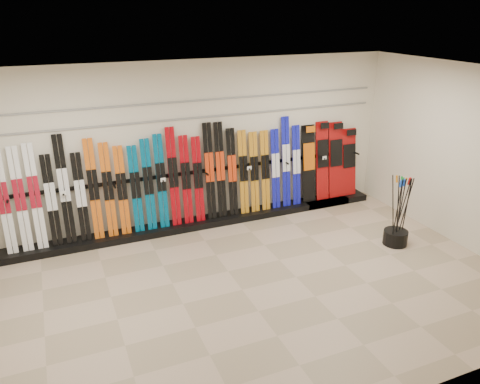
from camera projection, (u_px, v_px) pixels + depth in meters
name	position (u px, v px, depth m)	size (l,w,h in m)	color
floor	(242.00, 290.00, 6.76)	(8.00, 8.00, 0.00)	#9C896C
back_wall	(187.00, 146.00, 8.35)	(8.00, 8.00, 0.00)	beige
right_wall	(467.00, 159.00, 7.66)	(5.00, 5.00, 0.00)	beige
ceiling	(243.00, 79.00, 5.66)	(8.00, 8.00, 0.00)	silver
ski_rack_base	(206.00, 222.00, 8.77)	(8.00, 0.40, 0.12)	black
skis	(166.00, 182.00, 8.24)	(5.38, 0.24, 1.83)	white
snowboards	(329.00, 162.00, 9.52)	(1.27, 0.24, 1.59)	black
pole_bin	(395.00, 237.00, 8.03)	(0.41, 0.41, 0.25)	black
ski_poles	(400.00, 211.00, 7.89)	(0.34, 0.31, 1.18)	black
slatwall_rail_0	(187.00, 119.00, 8.15)	(7.60, 0.02, 0.03)	gray
slatwall_rail_1	(186.00, 101.00, 8.04)	(7.60, 0.02, 0.03)	gray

